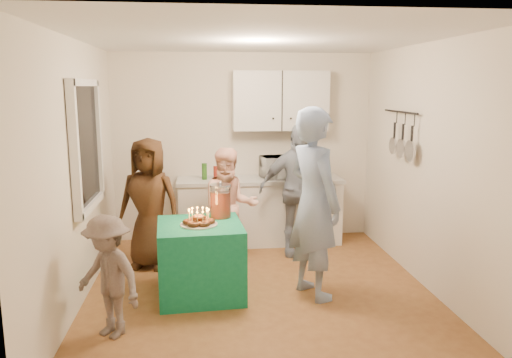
{
  "coord_description": "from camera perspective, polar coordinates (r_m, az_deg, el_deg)",
  "views": [
    {
      "loc": [
        -0.59,
        -4.95,
        2.14
      ],
      "look_at": [
        0.0,
        0.35,
        1.15
      ],
      "focal_mm": 35.0,
      "sensor_mm": 36.0,
      "label": 1
    }
  ],
  "objects": [
    {
      "name": "pot_rack",
      "position": [
        6.13,
        15.89,
        5.06
      ],
      "size": [
        0.12,
        1.0,
        0.6
      ],
      "primitive_type": "cube",
      "color": "black",
      "rests_on": "right_wall"
    },
    {
      "name": "counter",
      "position": [
        6.91,
        0.42,
        -3.81
      ],
      "size": [
        2.2,
        0.58,
        0.86
      ],
      "primitive_type": "cube",
      "color": "white",
      "rests_on": "floor"
    },
    {
      "name": "upper_cabinet",
      "position": [
        6.89,
        2.79,
        8.92
      ],
      "size": [
        1.3,
        0.3,
        0.8
      ],
      "primitive_type": "cube",
      "color": "white",
      "rests_on": "back_wall"
    },
    {
      "name": "child_near_left",
      "position": [
        4.53,
        -16.53,
        -10.64
      ],
      "size": [
        0.8,
        0.75,
        1.08
      ],
      "primitive_type": "imported",
      "rotation": [
        0.0,
        0.0,
        -0.67
      ],
      "color": "#594C47",
      "rests_on": "floor"
    },
    {
      "name": "floor",
      "position": [
        5.43,
        0.42,
        -12.72
      ],
      "size": [
        4.0,
        4.0,
        0.0
      ],
      "primitive_type": "plane",
      "color": "brown",
      "rests_on": "ground"
    },
    {
      "name": "woman_back_left",
      "position": [
        6.05,
        -12.1,
        -2.73
      ],
      "size": [
        0.87,
        0.69,
        1.56
      ],
      "primitive_type": "imported",
      "rotation": [
        0.0,
        0.0,
        -0.28
      ],
      "color": "brown",
      "rests_on": "floor"
    },
    {
      "name": "punch_jar",
      "position": [
        5.34,
        -4.09,
        -2.61
      ],
      "size": [
        0.22,
        0.22,
        0.34
      ],
      "primitive_type": "cylinder",
      "color": "red",
      "rests_on": "party_table"
    },
    {
      "name": "ceiling",
      "position": [
        5.01,
        0.46,
        15.79
      ],
      "size": [
        4.0,
        4.0,
        0.0
      ],
      "primitive_type": "plane",
      "color": "white",
      "rests_on": "floor"
    },
    {
      "name": "party_table",
      "position": [
        5.25,
        -6.36,
        -9.12
      ],
      "size": [
        0.91,
        0.91,
        0.76
      ],
      "primitive_type": "cube",
      "rotation": [
        0.0,
        0.0,
        0.07
      ],
      "color": "#127D51",
      "rests_on": "floor"
    },
    {
      "name": "window_night",
      "position": [
        5.41,
        -18.94,
        3.69
      ],
      "size": [
        0.04,
        1.0,
        1.2
      ],
      "primitive_type": "cube",
      "color": "black",
      "rests_on": "left_wall"
    },
    {
      "name": "woman_back_right",
      "position": [
        6.38,
        4.81,
        -1.24
      ],
      "size": [
        1.01,
        0.47,
        1.69
      ],
      "primitive_type": "imported",
      "rotation": [
        0.0,
        0.0,
        -0.06
      ],
      "color": "#101E38",
      "rests_on": "floor"
    },
    {
      "name": "back_wall",
      "position": [
        7.03,
        -1.48,
        3.64
      ],
      "size": [
        3.6,
        3.6,
        0.0
      ],
      "primitive_type": "plane",
      "color": "silver",
      "rests_on": "floor"
    },
    {
      "name": "left_wall",
      "position": [
        5.17,
        -19.81,
        0.53
      ],
      "size": [
        4.0,
        4.0,
        0.0
      ],
      "primitive_type": "plane",
      "color": "silver",
      "rests_on": "floor"
    },
    {
      "name": "donut_cake",
      "position": [
        5.08,
        -6.56,
        -4.28
      ],
      "size": [
        0.38,
        0.38,
        0.18
      ],
      "primitive_type": null,
      "color": "#381C0C",
      "rests_on": "party_table"
    },
    {
      "name": "woman_back_center",
      "position": [
        5.97,
        -3.02,
        -3.29
      ],
      "size": [
        0.75,
        0.61,
        1.43
      ],
      "primitive_type": "imported",
      "rotation": [
        0.0,
        0.0,
        0.09
      ],
      "color": "#FF9985",
      "rests_on": "floor"
    },
    {
      "name": "right_wall",
      "position": [
        5.56,
        19.19,
        1.24
      ],
      "size": [
        4.0,
        4.0,
        0.0
      ],
      "primitive_type": "plane",
      "color": "silver",
      "rests_on": "floor"
    },
    {
      "name": "man_birthday",
      "position": [
        5.09,
        6.64,
        -2.79
      ],
      "size": [
        0.72,
        0.84,
        1.95
      ],
      "primitive_type": "imported",
      "rotation": [
        0.0,
        0.0,
        1.99
      ],
      "color": "#889EC6",
      "rests_on": "floor"
    },
    {
      "name": "countertop",
      "position": [
        6.81,
        0.42,
        -0.1
      ],
      "size": [
        2.24,
        0.62,
        0.05
      ],
      "primitive_type": "cube",
      "color": "beige",
      "rests_on": "counter"
    },
    {
      "name": "microwave",
      "position": [
        6.82,
        2.91,
        1.38
      ],
      "size": [
        0.59,
        0.45,
        0.3
      ],
      "primitive_type": "imported",
      "rotation": [
        0.0,
        0.0,
        0.18
      ],
      "color": "white",
      "rests_on": "countertop"
    }
  ]
}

